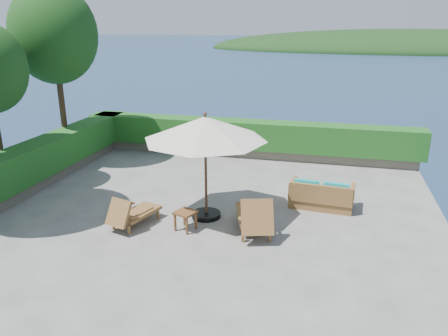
% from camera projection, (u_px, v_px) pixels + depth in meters
% --- Properties ---
extents(ground, '(12.00, 12.00, 0.00)m').
position_uv_depth(ground, '(205.00, 217.00, 11.25)').
color(ground, gray).
rests_on(ground, ground).
extents(foundation, '(12.00, 12.00, 3.00)m').
position_uv_depth(foundation, '(206.00, 270.00, 11.74)').
color(foundation, '#5B5548').
rests_on(foundation, ocean).
extents(ocean, '(600.00, 600.00, 0.00)m').
position_uv_depth(ocean, '(207.00, 315.00, 12.20)').
color(ocean, navy).
rests_on(ocean, ground).
extents(offshore_island, '(126.00, 57.60, 12.60)m').
position_uv_depth(offshore_island, '(408.00, 50.00, 135.53)').
color(offshore_island, '#173313').
rests_on(offshore_island, ocean).
extents(planter_wall_far, '(12.00, 0.60, 0.36)m').
position_uv_depth(planter_wall_far, '(247.00, 152.00, 16.36)').
color(planter_wall_far, '#6D6457').
rests_on(planter_wall_far, ground).
extents(planter_wall_left, '(0.60, 12.00, 0.36)m').
position_uv_depth(planter_wall_left, '(17.00, 191.00, 12.47)').
color(planter_wall_left, '#6D6457').
rests_on(planter_wall_left, ground).
extents(hedge_far, '(12.40, 0.90, 1.00)m').
position_uv_depth(hedge_far, '(247.00, 134.00, 16.15)').
color(hedge_far, '#164A15').
rests_on(hedge_far, planter_wall_far).
extents(hedge_left, '(0.90, 12.40, 1.00)m').
position_uv_depth(hedge_left, '(14.00, 169.00, 12.26)').
color(hedge_left, '#164A15').
rests_on(hedge_left, planter_wall_left).
extents(tree_far, '(2.80, 2.80, 6.03)m').
position_uv_depth(tree_far, '(54.00, 35.00, 14.18)').
color(tree_far, '#452F1A').
rests_on(tree_far, ground).
extents(patio_umbrella, '(3.33, 3.33, 2.74)m').
position_uv_depth(patio_umbrella, '(205.00, 129.00, 10.54)').
color(patio_umbrella, black).
rests_on(patio_umbrella, ground).
extents(lounge_left, '(0.98, 1.55, 0.83)m').
position_uv_depth(lounge_left, '(132.00, 213.00, 10.66)').
color(lounge_left, olive).
rests_on(lounge_left, ground).
extents(lounge_right, '(1.20, 1.90, 1.02)m').
position_uv_depth(lounge_right, '(254.00, 215.00, 10.32)').
color(lounge_right, olive).
rests_on(lounge_right, ground).
extents(side_table, '(0.58, 0.58, 0.48)m').
position_uv_depth(side_table, '(185.00, 215.00, 10.43)').
color(side_table, brown).
rests_on(side_table, ground).
extents(wicker_loveseat, '(1.75, 1.00, 0.83)m').
position_uv_depth(wicker_loveseat, '(321.00, 196.00, 11.75)').
color(wicker_loveseat, olive).
rests_on(wicker_loveseat, ground).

